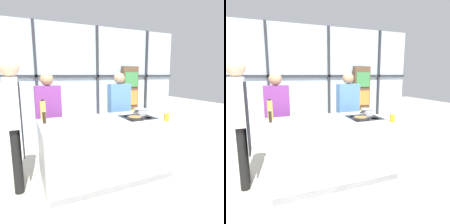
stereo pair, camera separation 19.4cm
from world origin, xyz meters
TOP-DOWN VIEW (x-y plane):
  - ground_plane at (0.00, 0.00)m, footprint 18.00×18.00m
  - back_window_wall at (0.00, 2.36)m, footprint 6.40×0.10m
  - bookshelf at (1.67, 2.17)m, footprint 0.47×0.19m
  - demo_island at (0.00, -0.00)m, footprint 1.87×1.05m
  - chef at (-1.23, 0.10)m, footprint 0.25×0.37m
  - spectator_far_left at (-0.70, 0.89)m, footprint 0.44×0.23m
  - spectator_center_left at (0.70, 0.89)m, footprint 0.45×0.23m
  - frying_pan at (0.48, -0.12)m, footprint 0.37×0.37m
  - saucepan at (0.72, 0.12)m, footprint 0.33×0.28m
  - white_plate at (-0.39, -0.07)m, footprint 0.23×0.23m
  - mixing_bowl at (-0.42, -0.35)m, footprint 0.24×0.24m
  - oil_bottle at (-0.84, 0.40)m, footprint 0.08×0.08m
  - pepper_grinder at (-0.85, 0.19)m, footprint 0.05×0.05m
  - juice_glass_near at (0.84, -0.43)m, footprint 0.08×0.08m

SIDE VIEW (x-z plane):
  - ground_plane at x=0.00m, z-range 0.00..0.00m
  - demo_island at x=0.00m, z-range 0.00..0.89m
  - white_plate at x=-0.39m, z-range 0.89..0.90m
  - bookshelf at x=1.67m, z-range 0.00..1.81m
  - frying_pan at x=0.48m, z-range 0.89..0.93m
  - spectator_far_left at x=-0.70m, z-range 0.10..1.71m
  - spectator_center_left at x=0.70m, z-range 0.10..1.72m
  - mixing_bowl at x=-0.42m, z-range 0.89..0.96m
  - juice_glass_near at x=0.84m, z-range 0.89..1.00m
  - saucepan at x=0.72m, z-range 0.89..1.01m
  - pepper_grinder at x=-0.85m, z-range 0.88..1.07m
  - oil_bottle at x=-0.84m, z-range 0.88..1.20m
  - chef at x=-1.23m, z-range 0.16..1.96m
  - back_window_wall at x=0.00m, z-range 0.00..2.80m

